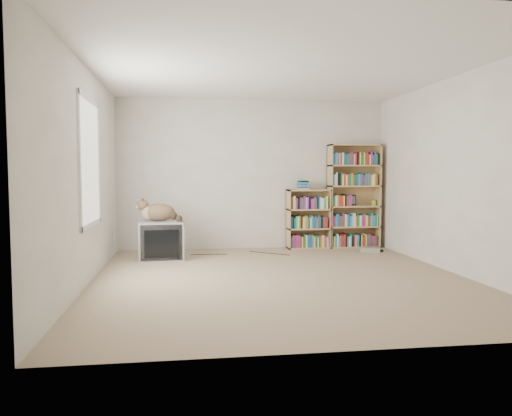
{
  "coord_description": "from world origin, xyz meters",
  "views": [
    {
      "loc": [
        -1.14,
        -5.86,
        1.27
      ],
      "look_at": [
        -0.16,
        1.0,
        0.79
      ],
      "focal_mm": 35.0,
      "sensor_mm": 36.0,
      "label": 1
    }
  ],
  "objects": [
    {
      "name": "cat",
      "position": [
        -1.48,
        1.63,
        0.66
      ],
      "size": [
        0.73,
        0.52,
        0.58
      ],
      "rotation": [
        0.0,
        0.0,
        0.1
      ],
      "color": "#3B2C18",
      "rests_on": "crt_tv"
    },
    {
      "name": "bookcase_tall",
      "position": [
        1.72,
        2.36,
        0.84
      ],
      "size": [
        0.88,
        0.3,
        1.76
      ],
      "color": "tan",
      "rests_on": "floor"
    },
    {
      "name": "wall_outlet",
      "position": [
        -2.24,
        1.95,
        0.32
      ],
      "size": [
        0.01,
        0.08,
        0.13
      ],
      "primitive_type": "cube",
      "color": "silver",
      "rests_on": "wall_left"
    },
    {
      "name": "book_stack",
      "position": [
        0.8,
        2.3,
        1.07
      ],
      "size": [
        0.18,
        0.23,
        0.15
      ],
      "primitive_type": "cube",
      "color": "red",
      "rests_on": "bookcase_short"
    },
    {
      "name": "wall_back",
      "position": [
        0.0,
        2.5,
        1.25
      ],
      "size": [
        4.5,
        0.02,
        2.5
      ],
      "primitive_type": "cube",
      "color": "silver",
      "rests_on": "floor"
    },
    {
      "name": "dvd_player",
      "position": [
        1.83,
        1.82,
        0.04
      ],
      "size": [
        0.37,
        0.32,
        0.07
      ],
      "primitive_type": "cube",
      "rotation": [
        0.0,
        0.0,
        -0.38
      ],
      "color": "silver",
      "rests_on": "floor"
    },
    {
      "name": "floor",
      "position": [
        0.0,
        0.0,
        0.0
      ],
      "size": [
        4.5,
        5.0,
        0.01
      ],
      "primitive_type": "cube",
      "color": "tan",
      "rests_on": "ground"
    },
    {
      "name": "ceiling",
      "position": [
        0.0,
        0.0,
        2.5
      ],
      "size": [
        4.5,
        5.0,
        0.02
      ],
      "primitive_type": "cube",
      "color": "white",
      "rests_on": "wall_back"
    },
    {
      "name": "window",
      "position": [
        -2.24,
        0.2,
        1.4
      ],
      "size": [
        0.02,
        1.22,
        1.52
      ],
      "primitive_type": "cube",
      "color": "white",
      "rests_on": "wall_left"
    },
    {
      "name": "green_mug",
      "position": [
        2.08,
        2.34,
        0.76
      ],
      "size": [
        0.08,
        0.08,
        0.09
      ],
      "primitive_type": "cylinder",
      "color": "#87B132",
      "rests_on": "bookcase_tall"
    },
    {
      "name": "wall_right",
      "position": [
        2.25,
        0.0,
        1.25
      ],
      "size": [
        0.02,
        5.0,
        2.5
      ],
      "primitive_type": "cube",
      "color": "silver",
      "rests_on": "floor"
    },
    {
      "name": "wall_left",
      "position": [
        -2.25,
        0.0,
        1.25
      ],
      "size": [
        0.02,
        5.0,
        2.5
      ],
      "primitive_type": "cube",
      "color": "silver",
      "rests_on": "floor"
    },
    {
      "name": "floor_cables",
      "position": [
        -0.23,
        1.63,
        0.0
      ],
      "size": [
        1.2,
        0.7,
        0.01
      ],
      "primitive_type": null,
      "color": "black",
      "rests_on": "floor"
    },
    {
      "name": "framed_print",
      "position": [
        1.73,
        2.44,
        0.81
      ],
      "size": [
        0.13,
        0.05,
        0.18
      ],
      "primitive_type": "cube",
      "rotation": [
        -0.17,
        0.0,
        0.0
      ],
      "color": "black",
      "rests_on": "bookcase_tall"
    },
    {
      "name": "bookcase_short",
      "position": [
        0.93,
        2.36,
        0.47
      ],
      "size": [
        0.73,
        0.3,
        1.0
      ],
      "color": "tan",
      "rests_on": "floor"
    },
    {
      "name": "wall_front",
      "position": [
        0.0,
        -2.5,
        1.25
      ],
      "size": [
        4.5,
        0.02,
        2.5
      ],
      "primitive_type": "cube",
      "color": "silver",
      "rests_on": "floor"
    },
    {
      "name": "crt_tv",
      "position": [
        -1.5,
        1.61,
        0.28
      ],
      "size": [
        0.68,
        0.62,
        0.56
      ],
      "rotation": [
        0.0,
        0.0,
        0.06
      ],
      "color": "#949496",
      "rests_on": "floor"
    }
  ]
}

